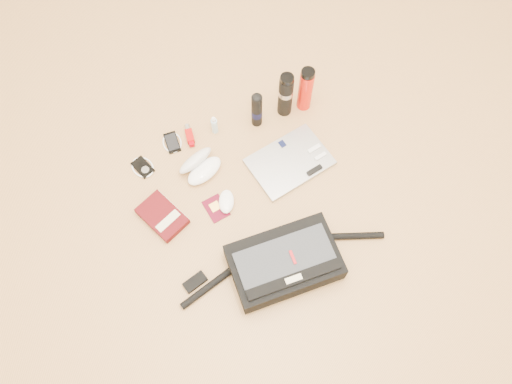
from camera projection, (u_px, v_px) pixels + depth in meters
ground at (256, 207)px, 2.17m from camera, size 4.00×4.00×0.00m
messenger_bag at (284, 263)px, 2.01m from camera, size 0.89×0.30×0.12m
laptop at (290, 162)px, 2.25m from camera, size 0.38×0.30×0.03m
book at (163, 216)px, 2.14m from camera, size 0.20×0.24×0.04m
passport at (216, 208)px, 2.17m from camera, size 0.10×0.12×0.01m
mouse at (226, 201)px, 2.16m from camera, size 0.11×0.13×0.04m
sunglasses_case at (200, 166)px, 2.22m from camera, size 0.22×0.20×0.10m
ipod at (143, 167)px, 2.25m from camera, size 0.11×0.12×0.01m
phone at (172, 142)px, 2.30m from camera, size 0.09×0.11×0.01m
inhaler at (190, 135)px, 2.30m from camera, size 0.04×0.12×0.03m
spray_bottle at (214, 125)px, 2.29m from camera, size 0.03×0.03×0.11m
aerosol_can at (257, 110)px, 2.26m from camera, size 0.06×0.06×0.21m
thermos_black at (286, 95)px, 2.26m from camera, size 0.08×0.08×0.26m
thermos_red at (306, 89)px, 2.28m from camera, size 0.09×0.09×0.25m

